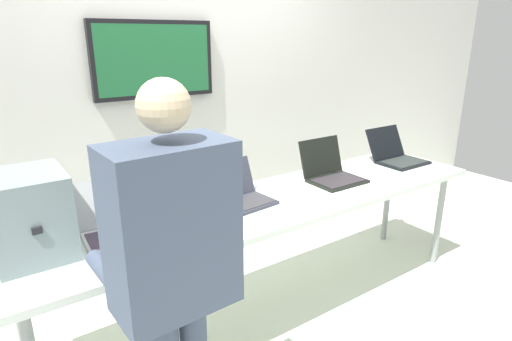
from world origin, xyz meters
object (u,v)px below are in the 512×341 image
workbench (276,207)px  equipment_box (30,215)px  laptop_station_0 (119,222)px  person (173,257)px  laptop_station_1 (241,193)px  laptop_station_3 (396,155)px  laptop_station_2 (331,171)px

workbench → equipment_box: bearing=176.2°
equipment_box → laptop_station_0: 0.41m
workbench → equipment_box: equipment_box is taller
equipment_box → person: size_ratio=0.24×
workbench → laptop_station_1: laptop_station_1 is taller
laptop_station_0 → laptop_station_3: same height
laptop_station_0 → laptop_station_1: bearing=-0.4°
workbench → person: (-0.96, -0.62, 0.24)m
laptop_station_1 → person: person is taller
laptop_station_2 → person: 1.65m
laptop_station_1 → person: (-0.76, -0.70, 0.14)m
laptop_station_2 → person: bearing=-155.3°
equipment_box → laptop_station_3: (2.61, 0.00, -0.14)m
laptop_station_1 → equipment_box: bearing=179.6°
laptop_station_1 → laptop_station_2: bearing=-1.1°
equipment_box → laptop_station_2: 1.87m
workbench → laptop_station_3: 1.29m
equipment_box → person: (0.37, -0.71, -0.00)m
workbench → laptop_station_1: size_ratio=8.91×
laptop_station_1 → person: bearing=-137.1°
laptop_station_1 → laptop_station_3: laptop_station_3 is taller
laptop_station_1 → laptop_station_2: size_ratio=0.95×
equipment_box → laptop_station_2: equipment_box is taller
laptop_station_2 → laptop_station_3: (0.75, 0.02, -0.00)m
laptop_station_3 → person: 2.35m
laptop_station_2 → laptop_station_3: bearing=1.7°
laptop_station_0 → laptop_station_3: 2.22m
workbench → equipment_box: 1.36m
laptop_station_1 → laptop_station_2: laptop_station_2 is taller
laptop_station_2 → person: size_ratio=0.22×
laptop_station_0 → person: (-0.01, -0.71, 0.13)m
laptop_station_1 → person: 1.04m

